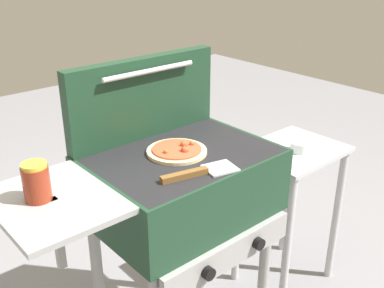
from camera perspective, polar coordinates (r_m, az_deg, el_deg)
The scene contains 7 objects.
grill at distance 1.66m, azimuth -1.58°, elevation -5.82°, with size 0.96×0.53×0.90m.
grill_lid_open at distance 1.71m, azimuth -6.02°, elevation 5.78°, with size 0.63×0.08×0.30m.
pizza_pepperoni at distance 1.60m, azimuth -1.85°, elevation -0.83°, with size 0.21×0.21×0.04m.
sauce_jar at distance 1.37m, azimuth -18.80°, elevation -4.50°, with size 0.08×0.08×0.11m.
spatula at distance 1.46m, azimuth 0.95°, elevation -3.52°, with size 0.27×0.12×0.02m.
prep_table at distance 2.21m, azimuth 12.08°, elevation -5.34°, with size 0.44×0.36×0.72m.
topping_bowl_near at distance 2.09m, azimuth 13.34°, elevation -0.37°, with size 0.09×0.09×0.04m.
Camera 1 is at (-0.93, -1.12, 1.57)m, focal length 42.88 mm.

